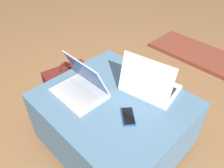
{
  "coord_description": "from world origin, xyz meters",
  "views": [
    {
      "loc": [
        0.69,
        -0.7,
        1.4
      ],
      "look_at": [
        -0.04,
        0.03,
        0.54
      ],
      "focal_mm": 35.0,
      "sensor_mm": 36.0,
      "label": 1
    }
  ],
  "objects": [
    {
      "name": "laptop_far",
      "position": [
        0.11,
        0.21,
        0.52
      ],
      "size": [
        0.38,
        0.32,
        0.27
      ],
      "rotation": [
        0.0,
        0.0,
        3.32
      ],
      "color": "silver",
      "rests_on": "ottoman"
    },
    {
      "name": "ground_plane",
      "position": [
        0.0,
        0.0,
        0.0
      ],
      "size": [
        14.0,
        14.0,
        0.0
      ],
      "primitive_type": "plane",
      "color": "olive"
    },
    {
      "name": "backpack",
      "position": [
        -0.56,
        0.02,
        0.19
      ],
      "size": [
        0.26,
        0.38,
        0.47
      ],
      "rotation": [
        0.0,
        0.0,
        -1.76
      ],
      "color": "#5B1E19",
      "rests_on": "ground_plane"
    },
    {
      "name": "ottoman",
      "position": [
        0.0,
        0.0,
        0.23
      ],
      "size": [
        0.89,
        0.78,
        0.46
      ],
      "color": "#2A3D4E",
      "rests_on": "ground_plane"
    },
    {
      "name": "fireplace_hearth",
      "position": [
        0.0,
        1.58,
        0.02
      ],
      "size": [
        1.4,
        0.5,
        0.04
      ],
      "color": "brown",
      "rests_on": "ground_plane"
    },
    {
      "name": "cell_phone",
      "position": [
        0.16,
        -0.05,
        0.47
      ],
      "size": [
        0.15,
        0.14,
        0.01
      ],
      "rotation": [
        0.0,
        0.0,
        0.88
      ],
      "color": "#1E4C9E",
      "rests_on": "ottoman"
    },
    {
      "name": "laptop_near",
      "position": [
        -0.19,
        -0.1,
        0.51
      ],
      "size": [
        0.33,
        0.25,
        0.24
      ],
      "rotation": [
        0.0,
        0.0,
        -0.01
      ],
      "color": "silver",
      "rests_on": "ottoman"
    }
  ]
}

